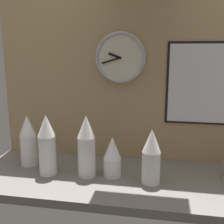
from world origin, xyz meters
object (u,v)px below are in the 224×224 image
object	(u,v)px
cup_stack_center_left	(86,146)
wall_clock	(120,58)
cup_stack_left	(47,145)
cup_stack_center	(112,157)
cup_stack_far_left	(28,140)
cup_stack_center_right	(151,156)
menu_board	(213,84)

from	to	relation	value
cup_stack_center_left	wall_clock	distance (m)	0.50
cup_stack_left	cup_stack_center	world-z (taller)	cup_stack_left
cup_stack_far_left	cup_stack_center_right	bearing A→B (deg)	-8.22
cup_stack_center	wall_clock	size ratio (longest dim) A/B	0.73
cup_stack_left	cup_stack_far_left	bearing A→B (deg)	148.14
cup_stack_far_left	cup_stack_center_right	distance (m)	0.66
cup_stack_center_right	menu_board	world-z (taller)	menu_board
cup_stack_center_right	wall_clock	bearing A→B (deg)	124.04
cup_stack_center	cup_stack_center_left	xyz separation A→B (m)	(-0.12, -0.02, 0.05)
cup_stack_center	cup_stack_center_right	distance (m)	0.20
cup_stack_center	cup_stack_center_right	size ratio (longest dim) A/B	0.77
cup_stack_center_left	cup_stack_center	bearing A→B (deg)	8.67
cup_stack_center_left	wall_clock	bearing A→B (deg)	64.90
cup_stack_left	cup_stack_far_left	distance (m)	0.17
cup_stack_center_right	cup_stack_center_left	bearing A→B (deg)	176.31
menu_board	wall_clock	bearing A→B (deg)	-178.94
menu_board	cup_stack_left	bearing A→B (deg)	-160.30
cup_stack_far_left	wall_clock	size ratio (longest dim) A/B	1.00
cup_stack_center	wall_clock	xyz separation A→B (m)	(-0.00, 0.24, 0.47)
cup_stack_center	menu_board	world-z (taller)	menu_board
cup_stack_center_left	wall_clock	xyz separation A→B (m)	(0.12, 0.26, 0.41)
cup_stack_center_right	cup_stack_center_left	distance (m)	0.31
cup_stack_far_left	cup_stack_left	bearing A→B (deg)	-31.86
cup_stack_center	menu_board	distance (m)	0.64
cup_stack_far_left	cup_stack_center	bearing A→B (deg)	-6.81
cup_stack_center_right	menu_board	bearing A→B (deg)	44.78
cup_stack_left	cup_stack_center_right	bearing A→B (deg)	-0.42
cup_stack_center	menu_board	bearing A→B (deg)	27.56
cup_stack_far_left	cup_stack_center_right	size ratio (longest dim) A/B	1.06
cup_stack_center_right	wall_clock	xyz separation A→B (m)	(-0.19, 0.28, 0.44)
cup_stack_far_left	cup_stack_center	world-z (taller)	cup_stack_far_left
cup_stack_far_left	menu_board	bearing A→B (deg)	11.69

